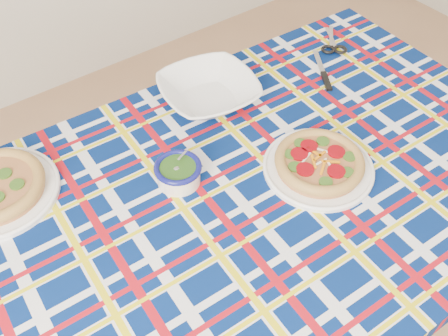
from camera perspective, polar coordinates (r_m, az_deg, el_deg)
dining_table at (r=1.28m, az=3.65°, el=-4.11°), size 1.57×1.02×0.72m
tablecloth at (r=1.26m, az=3.70°, el=-3.45°), size 1.60×1.05×0.10m
main_focaccia_plate at (r=1.25m, az=10.84°, el=0.67°), size 0.34×0.34×0.06m
pesto_bowl at (r=1.21m, az=-5.26°, el=-0.41°), size 0.12×0.12×0.07m
serving_bowl at (r=1.43m, az=-1.76°, el=8.71°), size 0.31×0.31×0.07m
table_knife at (r=1.62m, az=10.85°, el=11.77°), size 0.13×0.20×0.01m
kitchen_scissors at (r=1.74m, az=12.14°, el=14.46°), size 0.18×0.20×0.02m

